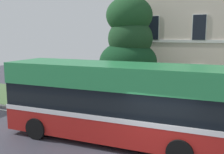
% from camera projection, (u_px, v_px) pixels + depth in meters
% --- Properties ---
extents(evergreen_tree, '(4.33, 4.09, 6.83)m').
position_uv_depth(evergreen_tree, '(130.00, 57.00, 16.68)').
color(evergreen_tree, '#423328').
rests_on(evergreen_tree, ground_plane).
extents(single_decker_bus, '(9.59, 3.15, 3.35)m').
position_uv_depth(single_decker_bus, '(112.00, 101.00, 11.39)').
color(single_decker_bus, '#B41E1A').
rests_on(single_decker_bus, ground_plane).
extents(litter_bin, '(0.50, 0.50, 1.18)m').
position_uv_depth(litter_bin, '(89.00, 103.00, 15.12)').
color(litter_bin, '#4C4742').
rests_on(litter_bin, ground_plane).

